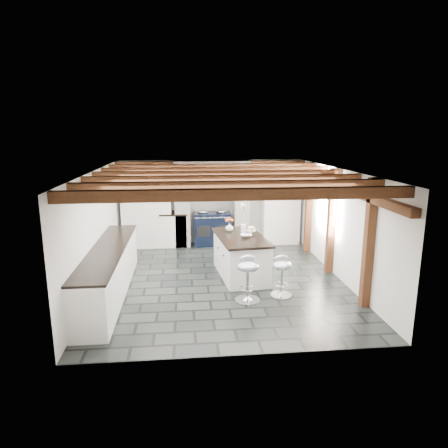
{
  "coord_description": "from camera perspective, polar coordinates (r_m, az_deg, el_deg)",
  "views": [
    {
      "loc": [
        -0.74,
        -7.96,
        3.04
      ],
      "look_at": [
        0.1,
        0.4,
        1.1
      ],
      "focal_mm": 32.0,
      "sensor_mm": 36.0,
      "label": 1
    }
  ],
  "objects": [
    {
      "name": "bar_stool_near",
      "position": [
        7.62,
        8.22,
        -6.73
      ],
      "size": [
        0.44,
        0.44,
        0.79
      ],
      "rotation": [
        0.0,
        0.0,
        0.15
      ],
      "color": "silver",
      "rests_on": "ground"
    },
    {
      "name": "kitchen_island",
      "position": [
        8.6,
        2.38,
        -4.51
      ],
      "size": [
        1.12,
        1.88,
        1.18
      ],
      "rotation": [
        0.0,
        0.0,
        0.11
      ],
      "color": "white",
      "rests_on": "ground"
    },
    {
      "name": "bar_stool_far",
      "position": [
        7.31,
        3.37,
        -7.07
      ],
      "size": [
        0.5,
        0.5,
        0.86
      ],
      "rotation": [
        0.0,
        0.0,
        0.21
      ],
      "color": "silver",
      "rests_on": "ground"
    },
    {
      "name": "range_cooker",
      "position": [
        10.97,
        -1.71,
        -0.57
      ],
      "size": [
        1.0,
        0.63,
        0.99
      ],
      "color": "black",
      "rests_on": "ground"
    },
    {
      "name": "ground",
      "position": [
        8.56,
        -0.4,
        -7.82
      ],
      "size": [
        6.0,
        6.0,
        0.0
      ],
      "primitive_type": "plane",
      "color": "black",
      "rests_on": "ground"
    },
    {
      "name": "room_shell",
      "position": [
        9.59,
        -4.83,
        1.07
      ],
      "size": [
        6.0,
        6.03,
        6.0
      ],
      "color": "white",
      "rests_on": "ground"
    }
  ]
}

